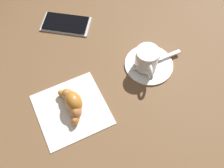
# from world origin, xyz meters

# --- Properties ---
(ground_plane) EXTENTS (1.80, 1.80, 0.00)m
(ground_plane) POSITION_xyz_m (0.00, 0.00, 0.00)
(ground_plane) COLOR brown
(saucer) EXTENTS (0.13, 0.13, 0.01)m
(saucer) POSITION_xyz_m (0.11, 0.04, 0.00)
(saucer) COLOR white
(saucer) RESTS_ON ground
(espresso_cup) EXTENTS (0.06, 0.09, 0.06)m
(espresso_cup) POSITION_xyz_m (0.10, 0.04, 0.04)
(espresso_cup) COLOR white
(espresso_cup) RESTS_ON saucer
(teaspoon) EXTENTS (0.14, 0.03, 0.01)m
(teaspoon) POSITION_xyz_m (0.11, 0.04, 0.01)
(teaspoon) COLOR silver
(teaspoon) RESTS_ON saucer
(sugar_packet) EXTENTS (0.06, 0.04, 0.01)m
(sugar_packet) POSITION_xyz_m (0.12, 0.07, 0.01)
(sugar_packet) COLOR tan
(sugar_packet) RESTS_ON saucer
(napkin) EXTENTS (0.19, 0.18, 0.00)m
(napkin) POSITION_xyz_m (-0.11, -0.03, 0.00)
(napkin) COLOR white
(napkin) RESTS_ON ground
(croissant) EXTENTS (0.06, 0.10, 0.05)m
(croissant) POSITION_xyz_m (-0.10, -0.02, 0.02)
(croissant) COLOR #CA7333
(croissant) RESTS_ON napkin
(cell_phone) EXTENTS (0.15, 0.12, 0.01)m
(cell_phone) POSITION_xyz_m (-0.07, 0.24, 0.00)
(cell_phone) COLOR #BCBCB9
(cell_phone) RESTS_ON ground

